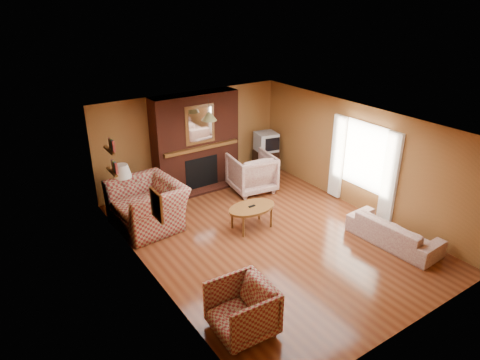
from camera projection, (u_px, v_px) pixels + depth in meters
floor at (268, 236)px, 8.82m from camera, size 6.50×6.50×0.00m
ceiling at (271, 123)px, 7.84m from camera, size 6.50×6.50×0.00m
wall_back at (191, 139)px, 10.79m from camera, size 6.50×0.00×6.50m
wall_front at (414, 264)px, 5.86m from camera, size 6.50×0.00×6.50m
wall_left at (149, 218)px, 7.05m from camera, size 0.00×6.50×6.50m
wall_right at (358, 157)px, 9.60m from camera, size 0.00×6.50×6.50m
fireplace at (196, 142)px, 10.60m from camera, size 2.20×0.82×2.40m
window_right at (363, 164)px, 9.45m from camera, size 0.10×1.85×2.00m
bookshelf at (111, 157)px, 8.33m from camera, size 0.09×0.55×0.71m
botanical_print at (157, 205)px, 6.70m from camera, size 0.05×0.40×0.50m
pendant_light at (209, 116)px, 9.74m from camera, size 0.36×0.36×0.48m
plaid_loveseat at (148, 205)px, 9.02m from camera, size 1.43×1.60×0.97m
plaid_armchair at (242, 310)px, 6.20m from camera, size 0.92×0.90×0.80m
floral_sofa at (394, 232)px, 8.45m from camera, size 0.83×1.87×0.54m
floral_armchair at (252, 173)px, 10.65m from camera, size 1.16×1.18×0.95m
coffee_table at (252, 209)px, 8.95m from camera, size 1.07×0.66×0.52m
side_table at (126, 205)px, 9.49m from camera, size 0.43×0.43×0.56m
table_lamp at (123, 178)px, 9.22m from camera, size 0.41×0.41×0.67m
tv_stand at (266, 161)px, 11.86m from camera, size 0.56×0.51×0.61m
crt_tv at (266, 142)px, 11.63m from camera, size 0.63×0.63×0.50m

